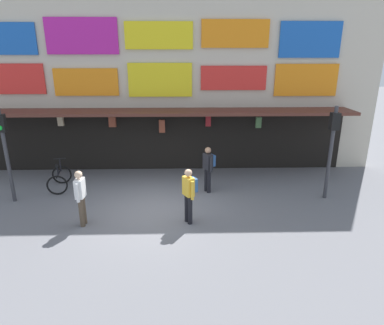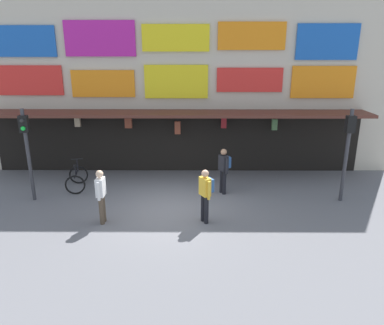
% 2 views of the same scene
% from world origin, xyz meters
% --- Properties ---
extents(ground_plane, '(80.00, 80.00, 0.00)m').
position_xyz_m(ground_plane, '(0.00, 0.00, 0.00)').
color(ground_plane, slate).
extents(shopfront, '(18.00, 2.60, 8.00)m').
position_xyz_m(shopfront, '(-0.00, 4.57, 3.96)').
color(shopfront, beige).
rests_on(shopfront, ground).
extents(traffic_light_near, '(0.31, 0.34, 3.20)m').
position_xyz_m(traffic_light_near, '(-4.87, 0.77, 2.14)').
color(traffic_light_near, '#38383D').
rests_on(traffic_light_near, ground).
extents(traffic_light_far, '(0.28, 0.33, 3.20)m').
position_xyz_m(traffic_light_far, '(5.83, 0.79, 2.14)').
color(traffic_light_far, '#38383D').
rests_on(traffic_light_far, ground).
extents(bicycle_parked, '(0.93, 1.27, 1.05)m').
position_xyz_m(bicycle_parked, '(-3.67, 1.82, 0.39)').
color(bicycle_parked, black).
rests_on(bicycle_parked, ground).
extents(pedestrian_in_white, '(0.46, 0.48, 1.68)m').
position_xyz_m(pedestrian_in_white, '(1.79, 1.42, 0.98)').
color(pedestrian_in_white, black).
rests_on(pedestrian_in_white, ground).
extents(pedestrian_in_blue, '(0.24, 0.53, 1.68)m').
position_xyz_m(pedestrian_in_blue, '(-2.04, -0.94, 0.95)').
color(pedestrian_in_blue, brown).
rests_on(pedestrian_in_blue, ground).
extents(pedestrian_in_purple, '(0.46, 0.48, 1.68)m').
position_xyz_m(pedestrian_in_purple, '(1.07, -0.87, 0.98)').
color(pedestrian_in_purple, black).
rests_on(pedestrian_in_purple, ground).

